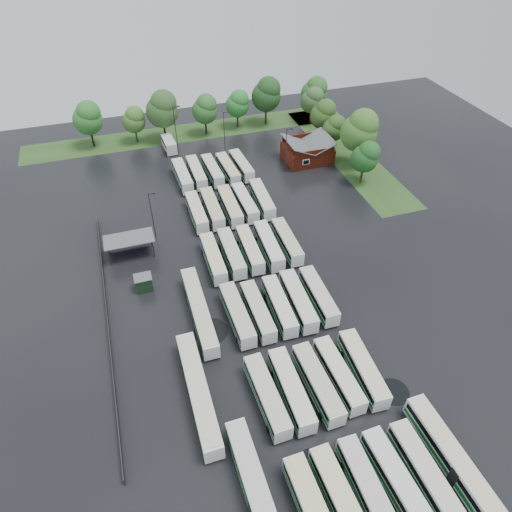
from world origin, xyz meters
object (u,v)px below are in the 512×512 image
object	(u,v)px
artic_bus_east	(457,466)
minibus	(169,144)
brick_building	(307,153)
artic_bus_west_a	(258,498)

from	to	relation	value
artic_bus_east	minibus	bearing A→B (deg)	99.76
brick_building	minibus	bearing A→B (deg)	153.51
artic_bus_west_a	minibus	size ratio (longest dim) A/B	2.54
brick_building	minibus	distance (m)	31.99
brick_building	artic_bus_east	bearing A→B (deg)	-99.59
artic_bus_east	minibus	distance (m)	85.47
artic_bus_east	minibus	xyz separation A→B (m)	(-16.89, 83.78, -0.13)
brick_building	minibus	xyz separation A→B (m)	(-28.63, 14.27, -0.31)
artic_bus_west_a	artic_bus_east	distance (m)	21.71
brick_building	artic_bus_west_a	xyz separation A→B (m)	(-33.16, -65.96, -0.16)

